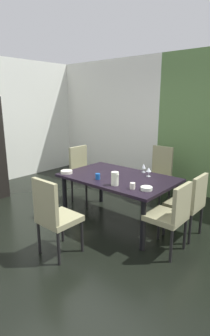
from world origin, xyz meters
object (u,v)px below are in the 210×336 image
at_px(wine_glass_near_window, 149,170).
at_px(chair_left_far, 83,172).
at_px(chair_head_far, 159,171).
at_px(chair_right_far, 189,201).
at_px(cup_west, 133,186).
at_px(chair_right_near, 171,214).
at_px(serving_bowl_center, 67,172).
at_px(chair_head_near, 54,214).
at_px(dining_table, 118,181).
at_px(pitcher_east, 115,178).
at_px(wine_glass_rear, 144,166).
at_px(cup_north, 98,176).
at_px(serving_bowl_left, 147,188).

bearing_deg(wine_glass_near_window, chair_left_far, -178.49).
height_order(chair_head_far, chair_right_far, chair_head_far).
distance_m(chair_head_far, cup_west, 1.69).
bearing_deg(chair_right_near, wine_glass_near_window, 50.38).
bearing_deg(wine_glass_near_window, serving_bowl_center, -146.83).
xyz_separation_m(chair_head_near, cup_west, (0.50, 0.92, 0.23)).
bearing_deg(dining_table, pitcher_east, -58.33).
relative_size(dining_table, chair_left_far, 1.63).
bearing_deg(wine_glass_rear, cup_west, -67.05).
xyz_separation_m(wine_glass_rear, serving_bowl_center, (-0.90, -0.86, -0.08)).
bearing_deg(cup_north, chair_right_near, 2.30).
xyz_separation_m(serving_bowl_center, cup_north, (0.59, 0.09, 0.02)).
xyz_separation_m(chair_head_far, cup_north, (-0.15, -1.57, 0.22)).
xyz_separation_m(chair_head_near, chair_left_far, (-1.05, 1.52, 0.01)).
xyz_separation_m(chair_right_far, serving_bowl_center, (-1.78, -0.67, 0.24)).
bearing_deg(dining_table, wine_glass_near_window, 41.10).
height_order(chair_head_near, chair_right_far, chair_head_near).
distance_m(dining_table, chair_left_far, 1.09).
height_order(dining_table, chair_head_near, chair_head_near).
bearing_deg(cup_west, chair_right_far, 48.22).
height_order(chair_head_far, pitcher_east, chair_head_far).
bearing_deg(serving_bowl_center, pitcher_east, 2.20).
bearing_deg(wine_glass_rear, serving_bowl_center, -136.14).
relative_size(chair_head_far, serving_bowl_left, 6.69).
xyz_separation_m(wine_glass_rear, serving_bowl_left, (0.50, -0.72, -0.08)).
height_order(chair_left_far, serving_bowl_center, chair_left_far).
relative_size(chair_head_near, serving_bowl_left, 6.51).
distance_m(chair_right_near, cup_north, 1.21).
distance_m(chair_head_far, pitcher_east, 1.66).
bearing_deg(chair_right_near, wine_glass_rear, 50.42).
bearing_deg(chair_left_far, wine_glass_rear, 98.89).
height_order(serving_bowl_left, cup_west, cup_west).
relative_size(serving_bowl_center, cup_west, 2.24).
bearing_deg(chair_head_far, chair_left_far, 43.02).
bearing_deg(serving_bowl_left, chair_head_near, -123.78).
bearing_deg(chair_head_near, chair_left_far, 124.64).
relative_size(chair_right_near, cup_west, 10.95).
xyz_separation_m(chair_head_near, wine_glass_near_window, (0.35, 1.56, 0.29)).
bearing_deg(chair_head_near, chair_right_far, 55.60).
height_order(chair_right_far, serving_bowl_center, chair_right_far).
bearing_deg(chair_left_far, cup_west, 68.69).
bearing_deg(cup_north, serving_bowl_center, -171.61).
bearing_deg(cup_north, chair_right_far, 26.30).
relative_size(chair_right_near, chair_left_far, 0.88).
xyz_separation_m(serving_bowl_left, cup_west, (-0.17, -0.08, 0.02)).
bearing_deg(pitcher_east, chair_head_far, 97.71).
relative_size(dining_table, cup_north, 19.66).
xyz_separation_m(cup_north, pitcher_east, (0.37, -0.05, 0.05)).
relative_size(chair_head_far, chair_right_far, 1.13).
height_order(wine_glass_near_window, serving_bowl_left, wine_glass_near_window).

